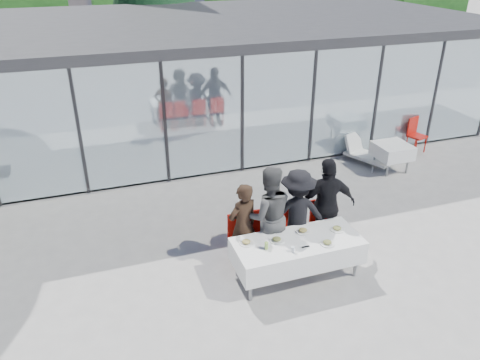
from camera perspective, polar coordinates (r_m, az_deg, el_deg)
The scene contains 23 objects.
ground at distance 8.82m, azimuth 2.49°, elevation -10.63°, with size 90.00×90.00×0.00m, color #9A9692.
pavilion at distance 15.72m, azimuth -1.39°, elevation 14.91°, with size 14.80×8.80×3.44m.
dining_table at distance 8.38m, azimuth 6.99°, elevation -8.54°, with size 2.26×0.96×0.75m.
diner_a at distance 8.44m, azimuth 0.35°, elevation -5.60°, with size 0.61×0.61×1.67m, color black.
diner_chair_a at distance 8.69m, azimuth 0.10°, elevation -6.89°, with size 0.44×0.44×0.97m.
diner_b at distance 8.52m, azimuth 3.46°, elevation -4.32°, with size 0.93×0.93×1.92m, color #505050.
diner_chair_b at distance 8.84m, azimuth 3.11°, elevation -6.31°, with size 0.44×0.44×0.97m.
diner_c at distance 8.77m, azimuth 6.96°, elevation -4.10°, with size 1.14×1.14×1.77m, color black.
diner_chair_c at distance 9.04m, azimuth 6.53°, elevation -5.64°, with size 0.44×0.44×0.97m.
diner_d at distance 9.00m, azimuth 10.51°, elevation -3.04°, with size 1.12×1.12×1.90m, color black.
diner_chair_d at distance 9.29m, azimuth 9.97°, elevation -4.93°, with size 0.44×0.44×0.97m.
plate_a at distance 8.11m, azimuth 0.77°, elevation -7.60°, with size 0.25×0.25×0.07m.
plate_b at distance 8.20m, azimuth 4.49°, elevation -7.27°, with size 0.25×0.25×0.07m.
plate_c at distance 8.49m, azimuth 7.68°, elevation -6.15°, with size 0.25×0.25×0.07m.
plate_d at distance 8.65m, azimuth 11.74°, elevation -5.83°, with size 0.25×0.25×0.07m.
plate_extra at distance 8.23m, azimuth 10.60°, elevation -7.54°, with size 0.25×0.25×0.07m.
juice_bottle at distance 7.97m, azimuth 3.24°, elevation -7.99°, with size 0.06×0.06×0.13m, color #89B44B.
drinking_glasses at distance 7.94m, azimuth 6.47°, elevation -8.40°, with size 0.07×0.07×0.10m.
folded_eyeglasses at distance 8.11m, azimuth 8.01°, elevation -8.06°, with size 0.14×0.03×0.01m, color black.
spare_table_right at distance 12.84m, azimuth 18.07°, elevation 3.39°, with size 0.86×0.86×0.74m.
spare_chair_a at distance 14.42m, azimuth 20.56°, elevation 5.44°, with size 0.55×0.55×0.97m.
spare_chair_b at distance 14.82m, azimuth 19.12°, elevation 6.23°, with size 0.51×0.51×0.97m.
lounger at distance 13.30m, azimuth 14.95°, elevation 3.24°, with size 1.09×1.46×0.72m.
Camera 1 is at (-2.63, -6.52, 5.34)m, focal length 35.00 mm.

